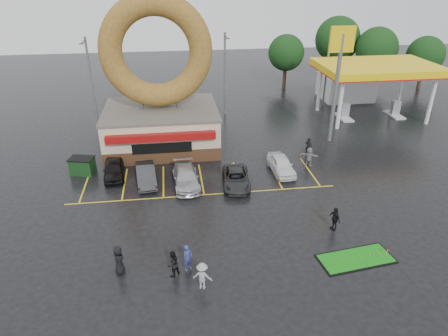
{
  "coord_description": "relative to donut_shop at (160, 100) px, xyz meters",
  "views": [
    {
      "loc": [
        -2.01,
        -22.04,
        15.2
      ],
      "look_at": [
        1.47,
        3.27,
        2.2
      ],
      "focal_mm": 32.0,
      "sensor_mm": 36.0,
      "label": 1
    }
  ],
  "objects": [
    {
      "name": "person_cameraman",
      "position": [
        10.87,
        -14.99,
        -3.66
      ],
      "size": [
        0.64,
        1.01,
        1.61
      ],
      "primitive_type": "imported",
      "rotation": [
        0.0,
        0.0,
        -1.29
      ],
      "color": "black",
      "rests_on": "ground"
    },
    {
      "name": "gas_station",
      "position": [
        23.0,
        7.97,
        -0.77
      ],
      "size": [
        12.3,
        13.65,
        5.9
      ],
      "color": "silver",
      "rests_on": "ground"
    },
    {
      "name": "car_silver",
      "position": [
        1.76,
        -7.87,
        -3.8
      ],
      "size": [
        2.1,
        4.67,
        1.33
      ],
      "primitive_type": "imported",
      "rotation": [
        0.0,
        0.0,
        0.05
      ],
      "color": "#B3B3B8",
      "rests_on": "ground"
    },
    {
      "name": "tree_far_b",
      "position": [
        35.0,
        15.03,
        0.07
      ],
      "size": [
        4.9,
        4.9,
        7.0
      ],
      "color": "#332114",
      "rests_on": "ground"
    },
    {
      "name": "car_white",
      "position": [
        9.59,
        -6.79,
        -3.78
      ],
      "size": [
        1.8,
        4.08,
        1.37
      ],
      "primitive_type": "imported",
      "rotation": [
        0.0,
        0.0,
        0.05
      ],
      "color": "white",
      "rests_on": "ground"
    },
    {
      "name": "person_bystander",
      "position": [
        -2.37,
        -17.3,
        -3.61
      ],
      "size": [
        0.75,
        0.95,
        1.71
      ],
      "primitive_type": "imported",
      "rotation": [
        0.0,
        0.0,
        1.84
      ],
      "color": "black",
      "rests_on": "ground"
    },
    {
      "name": "donut_shop",
      "position": [
        0.0,
        0.0,
        0.0
      ],
      "size": [
        10.2,
        8.7,
        13.5
      ],
      "color": "#472B19",
      "rests_on": "ground"
    },
    {
      "name": "tree_far_c",
      "position": [
        25.0,
        21.03,
        1.37
      ],
      "size": [
        6.3,
        6.3,
        9.0
      ],
      "color": "#332114",
      "rests_on": "ground"
    },
    {
      "name": "tree_far_a",
      "position": [
        29.0,
        17.03,
        0.72
      ],
      "size": [
        5.6,
        5.6,
        8.0
      ],
      "color": "#332114",
      "rests_on": "ground"
    },
    {
      "name": "streetlight_mid",
      "position": [
        7.0,
        7.95,
        0.32
      ],
      "size": [
        0.4,
        2.21,
        9.0
      ],
      "color": "slate",
      "rests_on": "ground"
    },
    {
      "name": "car_grey",
      "position": [
        5.58,
        -8.46,
        -3.86
      ],
      "size": [
        2.4,
        4.49,
        1.2
      ],
      "primitive_type": "imported",
      "rotation": [
        0.0,
        0.0,
        -0.1
      ],
      "color": "#2B2C2E",
      "rests_on": "ground"
    },
    {
      "name": "person_walker_far",
      "position": [
        12.87,
        -3.86,
        -3.63
      ],
      "size": [
        0.73,
        0.69,
        1.67
      ],
      "primitive_type": "imported",
      "rotation": [
        0.0,
        0.0,
        2.49
      ],
      "color": "black",
      "rests_on": "ground"
    },
    {
      "name": "streetlight_right",
      "position": [
        19.0,
        8.95,
        0.32
      ],
      "size": [
        0.4,
        2.21,
        9.0
      ],
      "color": "slate",
      "rests_on": "ground"
    },
    {
      "name": "dumpster",
      "position": [
        -6.47,
        -4.79,
        -3.81
      ],
      "size": [
        2.03,
        1.58,
        1.3
      ],
      "primitive_type": "cube",
      "rotation": [
        0.0,
        0.0,
        -0.23
      ],
      "color": "#18401A",
      "rests_on": "ground"
    },
    {
      "name": "tree_far_d",
      "position": [
        17.0,
        19.03,
        0.07
      ],
      "size": [
        4.9,
        4.9,
        7.0
      ],
      "color": "#332114",
      "rests_on": "ground"
    },
    {
      "name": "putting_green",
      "position": [
        11.05,
        -18.01,
        -4.43
      ],
      "size": [
        4.61,
        2.46,
        0.55
      ],
      "color": "black",
      "rests_on": "ground"
    },
    {
      "name": "shell_sign",
      "position": [
        16.0,
        -0.97,
        2.91
      ],
      "size": [
        2.2,
        0.36,
        10.6
      ],
      "color": "slate",
      "rests_on": "ground"
    },
    {
      "name": "car_dgrey",
      "position": [
        -1.3,
        -7.06,
        -3.79
      ],
      "size": [
        1.86,
        4.22,
        1.35
      ],
      "primitive_type": "imported",
      "rotation": [
        0.0,
        0.0,
        0.11
      ],
      "color": "#313134",
      "rests_on": "ground"
    },
    {
      "name": "person_blackjkt",
      "position": [
        0.53,
        -17.9,
        -3.67
      ],
      "size": [
        0.97,
        0.96,
        1.58
      ],
      "primitive_type": "imported",
      "rotation": [
        0.0,
        0.0,
        3.92
      ],
      "color": "black",
      "rests_on": "ground"
    },
    {
      "name": "person_blue",
      "position": [
        1.37,
        -17.54,
        -3.66
      ],
      "size": [
        0.7,
        0.66,
        1.61
      ],
      "primitive_type": "imported",
      "rotation": [
        0.0,
        0.0,
        0.66
      ],
      "color": "navy",
      "rests_on": "ground"
    },
    {
      "name": "car_black",
      "position": [
        -3.87,
        -5.78,
        -3.8
      ],
      "size": [
        1.92,
        4.04,
        1.33
      ],
      "primitive_type": "imported",
      "rotation": [
        0.0,
        0.0,
        0.09
      ],
      "color": "black",
      "rests_on": "ground"
    },
    {
      "name": "person_walker_near",
      "position": [
        12.22,
        -5.92,
        -3.64
      ],
      "size": [
        1.58,
        1.13,
        1.65
      ],
      "primitive_type": "imported",
      "rotation": [
        0.0,
        0.0,
        2.66
      ],
      "color": "gray",
      "rests_on": "ground"
    },
    {
      "name": "person_hoodie",
      "position": [
        2.04,
        -19.11,
        -3.66
      ],
      "size": [
        1.17,
        0.9,
        1.6
      ],
      "primitive_type": "imported",
      "rotation": [
        0.0,
        0.0,
        2.81
      ],
      "color": "#949496",
      "rests_on": "ground"
    },
    {
      "name": "ground",
      "position": [
        3.0,
        -12.97,
        -4.46
      ],
      "size": [
        120.0,
        120.0,
        0.0
      ],
      "primitive_type": "plane",
      "color": "black",
      "rests_on": "ground"
    },
    {
      "name": "streetlight_left",
      "position": [
        -7.0,
        6.95,
        0.32
      ],
      "size": [
        0.4,
        2.21,
        9.0
      ],
      "color": "slate",
      "rests_on": "ground"
    }
  ]
}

